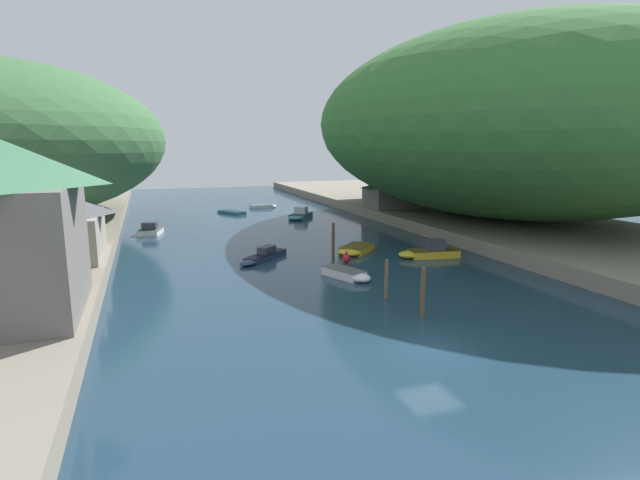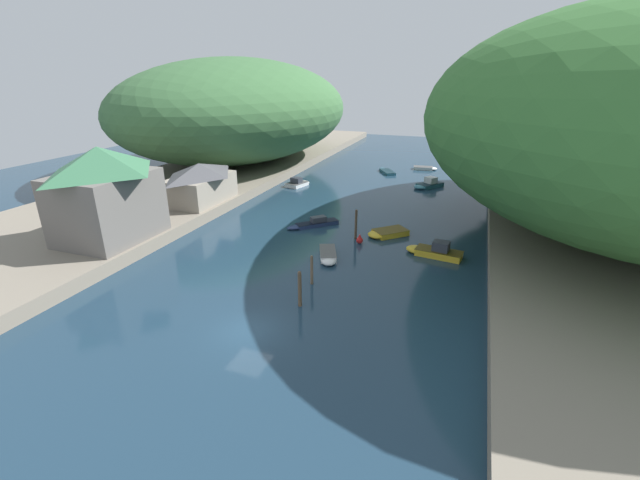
# 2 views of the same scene
# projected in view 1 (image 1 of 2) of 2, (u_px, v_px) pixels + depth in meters

# --- Properties ---
(water_surface) EXTENTS (130.00, 130.00, 0.00)m
(water_surface) POSITION_uv_depth(u_px,v_px,m) (274.00, 238.00, 50.96)
(water_surface) COLOR #1E384C
(water_surface) RESTS_ON ground
(right_bank) EXTENTS (22.00, 120.00, 1.22)m
(right_bank) POSITION_uv_depth(u_px,v_px,m) (486.00, 220.00, 59.24)
(right_bank) COLOR gray
(right_bank) RESTS_ON ground
(hillside_left) EXTENTS (35.26, 49.36, 17.04)m
(hillside_left) POSITION_uv_depth(u_px,v_px,m) (0.00, 141.00, 55.32)
(hillside_left) COLOR #3D6B3D
(hillside_left) RESTS_ON left_bank
(hillside_right) EXTENTS (40.07, 56.09, 21.12)m
(hillside_right) POSITION_uv_depth(u_px,v_px,m) (506.00, 123.00, 56.57)
(hillside_right) COLOR #387033
(hillside_right) RESTS_ON right_bank
(boathouse_shed) EXTENTS (5.47, 9.13, 4.66)m
(boathouse_shed) POSITION_uv_depth(u_px,v_px,m) (63.00, 225.00, 36.24)
(boathouse_shed) COLOR gray
(boathouse_shed) RESTS_ON left_bank
(right_bank_cottage) EXTENTS (6.21, 5.54, 3.91)m
(right_bank_cottage) POSITION_uv_depth(u_px,v_px,m) (390.00, 192.00, 65.59)
(right_bank_cottage) COLOR slate
(right_bank_cottage) RESTS_ON right_bank
(boat_yellow_tender) EXTENTS (4.48, 5.16, 1.47)m
(boat_yellow_tender) POSITION_uv_depth(u_px,v_px,m) (300.00, 215.00, 64.43)
(boat_yellow_tender) COLOR teal
(boat_yellow_tender) RESTS_ON water_surface
(boat_white_cruiser) EXTENTS (4.48, 4.43, 0.60)m
(boat_white_cruiser) POSITION_uv_depth(u_px,v_px,m) (355.00, 250.00, 43.72)
(boat_white_cruiser) COLOR gold
(boat_white_cruiser) RESTS_ON water_surface
(boat_cabin_cruiser) EXTENTS (5.12, 5.16, 1.02)m
(boat_cabin_cruiser) POSITION_uv_depth(u_px,v_px,m) (262.00, 256.00, 41.13)
(boat_cabin_cruiser) COLOR navy
(boat_cabin_cruiser) RESTS_ON water_surface
(boat_far_upstream) EXTENTS (4.17, 2.24, 0.48)m
(boat_far_upstream) POSITION_uv_depth(u_px,v_px,m) (264.00, 206.00, 75.40)
(boat_far_upstream) COLOR white
(boat_far_upstream) RESTS_ON water_surface
(boat_mid_channel) EXTENTS (5.36, 2.42, 1.50)m
(boat_mid_channel) POSITION_uv_depth(u_px,v_px,m) (428.00, 252.00, 42.08)
(boat_mid_channel) COLOR gold
(boat_mid_channel) RESTS_ON water_surface
(boat_navy_launch) EXTENTS (3.02, 4.39, 1.32)m
(boat_navy_launch) POSITION_uv_depth(u_px,v_px,m) (151.00, 230.00, 53.30)
(boat_navy_launch) COLOR white
(boat_navy_launch) RESTS_ON water_surface
(boat_red_skiff) EXTENTS (3.91, 5.21, 0.41)m
(boat_red_skiff) POSITION_uv_depth(u_px,v_px,m) (229.00, 212.00, 69.22)
(boat_red_skiff) COLOR teal
(boat_red_skiff) RESTS_ON water_surface
(boat_far_right_bank) EXTENTS (2.81, 4.31, 0.63)m
(boat_far_right_bank) POSITION_uv_depth(u_px,v_px,m) (349.00, 274.00, 35.38)
(boat_far_right_bank) COLOR white
(boat_far_right_bank) RESTS_ON water_surface
(mooring_post_nearest) EXTENTS (0.27, 0.27, 2.82)m
(mooring_post_nearest) POSITION_uv_depth(u_px,v_px,m) (423.00, 291.00, 27.43)
(mooring_post_nearest) COLOR brown
(mooring_post_nearest) RESTS_ON water_surface
(mooring_post_second) EXTENTS (0.23, 0.23, 2.51)m
(mooring_post_second) POSITION_uv_depth(u_px,v_px,m) (386.00, 279.00, 30.61)
(mooring_post_second) COLOR brown
(mooring_post_second) RESTS_ON water_surface
(mooring_post_farthest) EXTENTS (0.25, 0.25, 3.16)m
(mooring_post_farthest) POSITION_uv_depth(u_px,v_px,m) (333.00, 241.00, 40.79)
(mooring_post_farthest) COLOR #4C3D2D
(mooring_post_farthest) RESTS_ON water_surface
(channel_buoy_near) EXTENTS (0.67, 0.67, 1.01)m
(channel_buoy_near) POSITION_uv_depth(u_px,v_px,m) (346.00, 258.00, 40.24)
(channel_buoy_near) COLOR red
(channel_buoy_near) RESTS_ON water_surface
(person_on_quay) EXTENTS (0.24, 0.39, 1.69)m
(person_on_quay) POSITION_uv_depth(u_px,v_px,m) (64.00, 297.00, 23.76)
(person_on_quay) COLOR #282D3D
(person_on_quay) RESTS_ON left_bank
(person_by_boathouse) EXTENTS (0.34, 0.43, 1.69)m
(person_by_boathouse) POSITION_uv_depth(u_px,v_px,m) (39.00, 310.00, 21.97)
(person_by_boathouse) COLOR #282D3D
(person_by_boathouse) RESTS_ON left_bank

